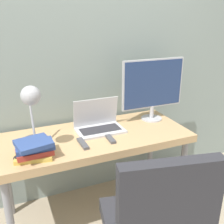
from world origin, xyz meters
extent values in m
cube|color=gray|center=(0.00, 0.70, 1.30)|extent=(8.00, 0.05, 2.60)
cube|color=tan|center=(0.00, 0.32, 0.70)|extent=(1.48, 0.63, 0.06)
cylinder|color=gray|center=(-0.68, 0.06, 0.34)|extent=(0.05, 0.05, 0.67)
cylinder|color=gray|center=(0.68, 0.06, 0.34)|extent=(0.05, 0.05, 0.67)
cylinder|color=gray|center=(-0.68, 0.57, 0.34)|extent=(0.05, 0.05, 0.67)
cylinder|color=gray|center=(0.68, 0.57, 0.34)|extent=(0.05, 0.05, 0.67)
cube|color=silver|center=(0.06, 0.36, 0.74)|extent=(0.37, 0.23, 0.02)
cube|color=#2D2D33|center=(0.06, 0.36, 0.75)|extent=(0.32, 0.14, 0.00)
cube|color=silver|center=(0.06, 0.46, 0.87)|extent=(0.37, 0.04, 0.23)
cube|color=navy|center=(0.06, 0.45, 0.86)|extent=(0.34, 0.03, 0.20)
cylinder|color=#B7B7BC|center=(0.58, 0.43, 0.74)|extent=(0.18, 0.18, 0.01)
cylinder|color=#B7B7BC|center=(0.58, 0.43, 0.80)|extent=(0.04, 0.04, 0.11)
cube|color=#B7B7BC|center=(0.58, 0.44, 1.06)|extent=(0.58, 0.02, 0.42)
cube|color=navy|center=(0.58, 0.42, 1.06)|extent=(0.55, 0.00, 0.40)
cylinder|color=#4C4C51|center=(-0.45, 0.40, 0.74)|extent=(0.15, 0.15, 0.02)
cylinder|color=#99999E|center=(-0.45, 0.31, 0.94)|extent=(0.02, 0.19, 0.39)
sphere|color=#B2B2B7|center=(-0.45, 0.22, 1.13)|extent=(0.13, 0.13, 0.13)
cube|color=#2D2D33|center=(0.00, -0.68, 0.79)|extent=(0.47, 0.16, 0.52)
cube|color=gold|center=(-0.48, 0.15, 0.75)|extent=(0.26, 0.21, 0.03)
cube|color=#B2382D|center=(-0.47, 0.12, 0.78)|extent=(0.23, 0.13, 0.04)
cube|color=#334C8C|center=(-0.47, 0.15, 0.81)|extent=(0.24, 0.17, 0.03)
cube|color=#334C8C|center=(-0.47, 0.12, 0.84)|extent=(0.24, 0.23, 0.03)
cube|color=#4C4C51|center=(-0.13, 0.19, 0.74)|extent=(0.05, 0.18, 0.02)
cube|color=#4C4C51|center=(0.08, 0.18, 0.74)|extent=(0.04, 0.13, 0.02)
ellipsoid|color=black|center=(-0.54, 0.14, 0.75)|extent=(0.14, 0.09, 0.04)
camera|label=1|loc=(-0.59, -1.44, 1.60)|focal=42.00mm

